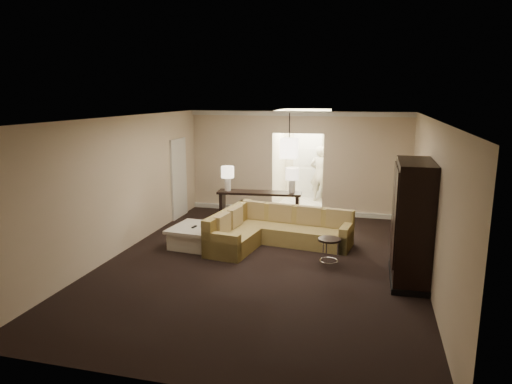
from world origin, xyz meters
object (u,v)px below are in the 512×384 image
(sectional_sofa, at_px, (272,231))
(person, at_px, (320,171))
(armoire, at_px, (411,224))
(console_table, at_px, (259,204))
(coffee_table, at_px, (198,236))
(drink_table, at_px, (329,246))

(sectional_sofa, relative_size, person, 1.54)
(sectional_sofa, distance_m, armoire, 3.12)
(sectional_sofa, xyz_separation_m, console_table, (-0.69, 1.61, 0.17))
(coffee_table, relative_size, person, 0.63)
(drink_table, bearing_deg, armoire, -13.87)
(coffee_table, bearing_deg, sectional_sofa, 17.75)
(console_table, distance_m, armoire, 4.54)
(console_table, relative_size, person, 1.14)
(sectional_sofa, height_order, person, person)
(armoire, bearing_deg, drink_table, 166.13)
(sectional_sofa, relative_size, console_table, 1.35)
(person, bearing_deg, coffee_table, 78.82)
(drink_table, relative_size, person, 0.29)
(coffee_table, xyz_separation_m, person, (2.05, 4.98, 0.72))
(console_table, height_order, drink_table, console_table)
(armoire, xyz_separation_m, person, (-2.24, 5.79, -0.07))
(drink_table, bearing_deg, person, 98.50)
(person, bearing_deg, armoire, 122.37)
(armoire, distance_m, person, 6.20)
(sectional_sofa, height_order, console_table, console_table)
(coffee_table, height_order, person, person)
(coffee_table, bearing_deg, drink_table, -9.07)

